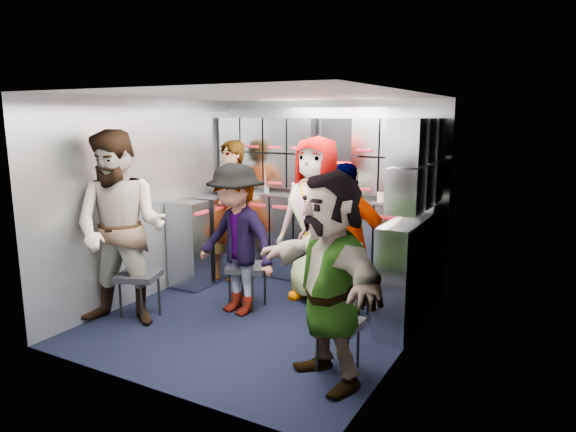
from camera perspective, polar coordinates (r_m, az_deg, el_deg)
The scene contains 29 objects.
floor at distance 5.06m, azimuth -2.90°, elevation -11.20°, with size 3.00×3.00×0.00m, color black.
wall_back at distance 6.08m, azimuth 4.46°, elevation 2.81°, with size 2.80×0.04×2.10m, color #8E939B.
wall_left at distance 5.62m, azimuth -15.25°, elevation 1.79°, with size 0.04×3.00×2.10m, color #8E939B.
wall_right at distance 4.21m, azimuth 13.38°, elevation -1.13°, with size 0.04×3.00×2.10m, color #8E939B.
ceiling at distance 4.69m, azimuth -3.16°, elevation 13.27°, with size 2.80×3.00×0.02m, color silver.
cart_bank_back at distance 5.99m, azimuth 3.55°, elevation -2.69°, with size 2.68×0.38×0.99m, color #A1A6B1.
cart_bank_left at distance 6.01m, azimuth -9.83°, elevation -2.81°, with size 0.38×0.76×0.99m, color #A1A6B1.
counter at distance 5.89m, azimuth 3.61°, elevation 2.22°, with size 2.68×0.42×0.03m, color #B6B9BE.
locker_bank_back at distance 5.89m, azimuth 3.91°, elevation 6.87°, with size 2.68×0.28×0.82m, color #A1A6B1.
locker_bank_right at distance 4.86m, azimuth 14.14°, elevation 5.68°, with size 0.28×1.00×0.82m, color #A1A6B1.
right_cabinet at distance 4.95m, azimuth 13.30°, elevation -5.89°, with size 0.28×1.20×1.00m, color #A1A6B1.
coffee_niche at distance 5.88m, azimuth 5.76°, elevation 6.63°, with size 0.46×0.16×0.84m, color black, non-canonical shape.
red_latch_strip at distance 5.74m, azimuth 2.74°, elevation 0.63°, with size 2.60×0.02×0.03m, color maroon.
jump_seat_near_left at distance 5.16m, azimuth -16.25°, elevation -6.63°, with size 0.48×0.46×0.44m.
jump_seat_mid_left at distance 5.23m, azimuth -4.57°, elevation -5.94°, with size 0.47×0.46×0.44m.
jump_seat_center at distance 5.62m, azimuth 3.90°, elevation -4.51°, with size 0.51×0.50×0.47m.
jump_seat_mid_right at distance 5.00m, azimuth 6.92°, elevation -6.60°, with size 0.47×0.45×0.46m.
jump_seat_near_right at distance 3.99m, azimuth 5.60°, elevation -12.07°, with size 0.34×0.33×0.40m.
attendant_standing at distance 6.07m, azimuth -6.29°, elevation 0.59°, with size 0.60×0.39×1.64m, color black.
attendant_arc_a at distance 4.91m, azimuth -18.05°, elevation -1.44°, with size 0.88×0.68×1.80m, color black.
attendant_arc_b at distance 5.00m, azimuth -5.76°, elevation -2.62°, with size 0.96×0.55×1.48m, color black.
attendant_arc_c at distance 5.36m, azimuth 3.14°, elevation -0.34°, with size 0.84×0.55×1.72m, color black.
attendant_arc_d at distance 4.74m, azimuth 6.20°, elevation -3.18°, with size 0.89×0.37×1.51m, color black.
attendant_arc_e at distance 3.69m, azimuth 4.61°, elevation -6.94°, with size 1.45×0.46×1.56m, color black.
bottle_left at distance 6.15m, azimuth -2.41°, elevation 3.98°, with size 0.06×0.06×0.26m, color white.
bottle_mid at distance 5.87m, azimuth 2.45°, elevation 3.69°, with size 0.07×0.07×0.27m, color white.
bottle_right at distance 5.47m, azimuth 13.35°, elevation 2.69°, with size 0.06×0.06×0.24m, color white.
cup_left at distance 6.27m, azimuth -4.22°, elevation 3.33°, with size 0.08×0.08×0.10m, color tan.
cup_right at distance 5.55m, azimuth 10.35°, elevation 2.17°, with size 0.09×0.09×0.09m, color tan.
Camera 1 is at (2.48, -3.98, 1.92)m, focal length 32.00 mm.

